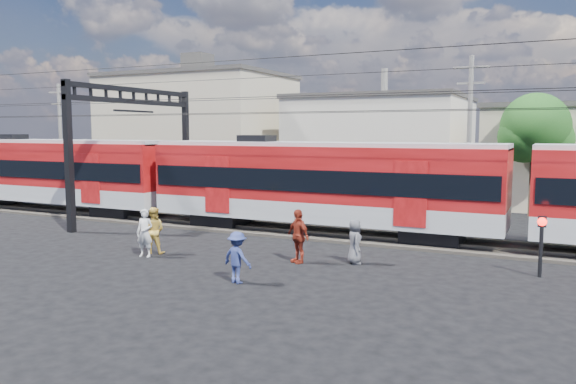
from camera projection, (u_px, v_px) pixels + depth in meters
name	position (u px, v px, depth m)	size (l,w,h in m)	color
ground	(211.00, 273.00, 18.58)	(120.00, 120.00, 0.00)	black
track_bed	(308.00, 232.00, 25.74)	(70.00, 3.40, 0.12)	#2D2823
rail_near	(301.00, 232.00, 25.05)	(70.00, 0.12, 0.12)	#59544C
rail_far	(314.00, 227.00, 26.40)	(70.00, 0.12, 0.12)	#59544C
commuter_train	(324.00, 182.00, 25.16)	(50.30, 3.08, 4.17)	black
catenary	(155.00, 122.00, 28.91)	(70.00, 9.30, 7.52)	black
building_west	(199.00, 131.00, 46.90)	(14.28, 10.20, 9.30)	#B5A98B
building_midwest	(383.00, 144.00, 43.23)	(12.24, 12.24, 7.30)	beige
utility_pole_mid	(469.00, 134.00, 28.94)	(1.80, 0.24, 8.50)	slate
utility_pole_west	(61.00, 136.00, 40.13)	(1.80, 0.24, 8.00)	slate
tree_near	(539.00, 131.00, 30.32)	(3.82, 3.64, 6.72)	#382619
pedestrian_a	(145.00, 233.00, 20.86)	(0.65, 0.43, 1.79)	silver
pedestrian_b	(154.00, 230.00, 21.41)	(0.87, 0.68, 1.79)	gold
pedestrian_c	(237.00, 257.00, 17.25)	(1.03, 0.59, 1.60)	navy
pedestrian_d	(298.00, 236.00, 19.90)	(1.13, 0.47, 1.92)	maroon
pedestrian_e	(355.00, 242.00, 19.77)	(0.77, 0.50, 1.58)	#4F4E53
crossing_signal	(542.00, 235.00, 17.87)	(0.29, 0.29, 1.98)	black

